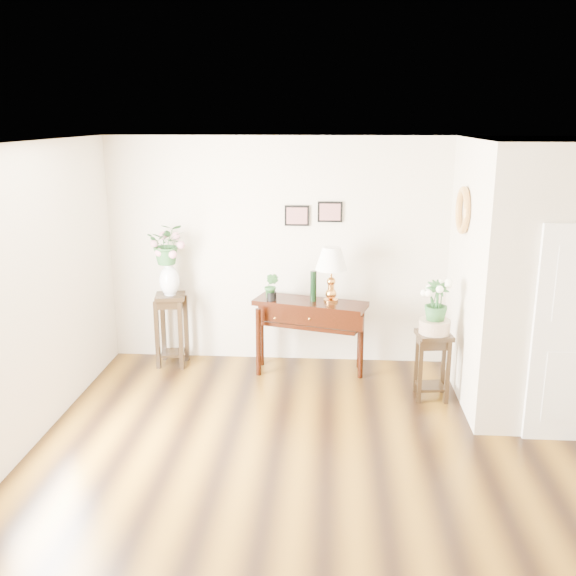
# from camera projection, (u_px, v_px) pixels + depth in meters

# --- Properties ---
(floor) EXTENTS (6.00, 5.50, 0.02)m
(floor) POSITION_uv_depth(u_px,v_px,m) (353.00, 474.00, 5.58)
(floor) COLOR brown
(floor) RESTS_ON ground
(ceiling) EXTENTS (6.00, 5.50, 0.02)m
(ceiling) POSITION_uv_depth(u_px,v_px,m) (363.00, 145.00, 4.86)
(ceiling) COLOR white
(ceiling) RESTS_ON ground
(wall_back) EXTENTS (6.00, 0.02, 2.80)m
(wall_back) POSITION_uv_depth(u_px,v_px,m) (350.00, 252.00, 7.87)
(wall_back) COLOR beige
(wall_back) RESTS_ON ground
(wall_front) EXTENTS (6.00, 0.02, 2.80)m
(wall_front) POSITION_uv_depth(u_px,v_px,m) (382.00, 532.00, 2.57)
(wall_front) COLOR beige
(wall_front) RESTS_ON ground
(wall_left) EXTENTS (0.02, 5.50, 2.80)m
(wall_left) POSITION_uv_depth(u_px,v_px,m) (2.00, 314.00, 5.42)
(wall_left) COLOR beige
(wall_left) RESTS_ON ground
(partition) EXTENTS (1.80, 1.95, 2.80)m
(partition) POSITION_uv_depth(u_px,v_px,m) (551.00, 274.00, 6.79)
(partition) COLOR beige
(partition) RESTS_ON floor
(art_print_left) EXTENTS (0.30, 0.02, 0.25)m
(art_print_left) POSITION_uv_depth(u_px,v_px,m) (297.00, 216.00, 7.78)
(art_print_left) COLOR black
(art_print_left) RESTS_ON wall_back
(art_print_right) EXTENTS (0.30, 0.02, 0.25)m
(art_print_right) POSITION_uv_depth(u_px,v_px,m) (330.00, 212.00, 7.74)
(art_print_right) COLOR black
(art_print_right) RESTS_ON wall_back
(wall_ornament) EXTENTS (0.07, 0.51, 0.51)m
(wall_ornament) POSITION_uv_depth(u_px,v_px,m) (463.00, 210.00, 6.80)
(wall_ornament) COLOR gold
(wall_ornament) RESTS_ON partition
(console_table) EXTENTS (1.41, 0.80, 0.89)m
(console_table) POSITION_uv_depth(u_px,v_px,m) (310.00, 336.00, 7.74)
(console_table) COLOR black
(console_table) RESTS_ON floor
(table_lamp) EXTENTS (0.49, 0.49, 0.66)m
(table_lamp) POSITION_uv_depth(u_px,v_px,m) (331.00, 273.00, 7.51)
(table_lamp) COLOR #C37F34
(table_lamp) RESTS_ON console_table
(green_vase) EXTENTS (0.10, 0.10, 0.37)m
(green_vase) POSITION_uv_depth(u_px,v_px,m) (313.00, 287.00, 7.57)
(green_vase) COLOR black
(green_vase) RESTS_ON console_table
(potted_plant) EXTENTS (0.22, 0.20, 0.32)m
(potted_plant) POSITION_uv_depth(u_px,v_px,m) (271.00, 287.00, 7.61)
(potted_plant) COLOR #265828
(potted_plant) RESTS_ON console_table
(plant_stand_a) EXTENTS (0.41, 0.41, 0.91)m
(plant_stand_a) POSITION_uv_depth(u_px,v_px,m) (172.00, 330.00, 7.95)
(plant_stand_a) COLOR black
(plant_stand_a) RESTS_ON floor
(porcelain_vase) EXTENTS (0.30, 0.30, 0.43)m
(porcelain_vase) POSITION_uv_depth(u_px,v_px,m) (169.00, 277.00, 7.78)
(porcelain_vase) COLOR white
(porcelain_vase) RESTS_ON plant_stand_a
(lily_arrangement) EXTENTS (0.50, 0.45, 0.50)m
(lily_arrangement) POSITION_uv_depth(u_px,v_px,m) (167.00, 242.00, 7.67)
(lily_arrangement) COLOR #265828
(lily_arrangement) RESTS_ON porcelain_vase
(plant_stand_b) EXTENTS (0.40, 0.40, 0.75)m
(plant_stand_b) POSITION_uv_depth(u_px,v_px,m) (432.00, 365.00, 7.02)
(plant_stand_b) COLOR black
(plant_stand_b) RESTS_ON floor
(ceramic_bowl) EXTENTS (0.40, 0.40, 0.15)m
(ceramic_bowl) POSITION_uv_depth(u_px,v_px,m) (435.00, 326.00, 6.90)
(ceramic_bowl) COLOR #B7A490
(ceramic_bowl) RESTS_ON plant_stand_b
(narcissus) EXTENTS (0.33, 0.33, 0.45)m
(narcissus) POSITION_uv_depth(u_px,v_px,m) (436.00, 302.00, 6.83)
(narcissus) COLOR #265828
(narcissus) RESTS_ON ceramic_bowl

